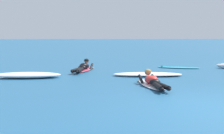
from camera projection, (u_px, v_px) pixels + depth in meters
ground_plane at (150, 64)px, 17.53m from camera, size 120.00×120.00×0.00m
surfer_near at (152, 82)px, 10.30m from camera, size 0.87×2.55×0.54m
surfer_far at (83, 68)px, 14.37m from camera, size 0.92×2.59×0.53m
drifting_surfboard at (178, 67)px, 15.50m from camera, size 2.02×1.16×0.16m
whitewater_front at (148, 74)px, 12.74m from camera, size 2.68×1.01×0.14m
whitewater_mid_right at (27, 75)px, 12.22m from camera, size 2.55×0.99×0.21m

